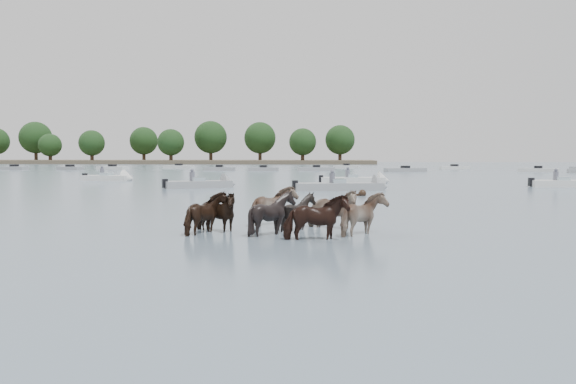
{
  "coord_description": "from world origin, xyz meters",
  "views": [
    {
      "loc": [
        1.37,
        -16.29,
        2.2
      ],
      "look_at": [
        -0.31,
        1.43,
        1.1
      ],
      "focal_mm": 36.48,
      "sensor_mm": 36.0,
      "label": 1
    }
  ],
  "objects": [
    {
      "name": "swimming_pony",
      "position": [
        2.37,
        16.24,
        0.1
      ],
      "size": [
        0.72,
        0.44,
        0.44
      ],
      "color": "black",
      "rests_on": "ground"
    },
    {
      "name": "motorboat_f",
      "position": [
        -18.91,
        33.84,
        0.23
      ],
      "size": [
        4.94,
        2.09,
        1.92
      ],
      "rotation": [
        0.0,
        0.0,
        -0.11
      ],
      "color": "silver",
      "rests_on": "ground"
    },
    {
      "name": "ground",
      "position": [
        0.0,
        0.0,
        0.0
      ],
      "size": [
        400.0,
        400.0,
        0.0
      ],
      "primitive_type": "plane",
      "color": "slate",
      "rests_on": "ground"
    },
    {
      "name": "motorboat_d",
      "position": [
        17.56,
        26.95,
        0.23
      ],
      "size": [
        4.93,
        1.86,
        1.92
      ],
      "rotation": [
        0.0,
        0.0,
        0.06
      ],
      "color": "silver",
      "rests_on": "ground"
    },
    {
      "name": "motorboat_b",
      "position": [
        1.84,
        21.47,
        0.22
      ],
      "size": [
        6.32,
        2.89,
        1.92
      ],
      "rotation": [
        0.0,
        0.0,
        0.22
      ],
      "color": "gray",
      "rests_on": "ground"
    },
    {
      "name": "distant_flotilla",
      "position": [
        -0.14,
        74.12,
        0.26
      ],
      "size": [
        106.35,
        28.47,
        0.93
      ],
      "color": "gray",
      "rests_on": "ground"
    },
    {
      "name": "shoreline",
      "position": [
        -70.0,
        150.0,
        0.5
      ],
      "size": [
        160.0,
        30.0,
        1.0
      ],
      "primitive_type": "cube",
      "color": "#4C4233",
      "rests_on": "ground"
    },
    {
      "name": "motorboat_c",
      "position": [
        2.89,
        31.37,
        0.23
      ],
      "size": [
        5.81,
        2.11,
        1.92
      ],
      "rotation": [
        0.0,
        0.0,
        0.09
      ],
      "color": "silver",
      "rests_on": "ground"
    },
    {
      "name": "pony_herd",
      "position": [
        -0.32,
        0.46,
        0.5
      ],
      "size": [
        5.96,
        4.55,
        1.45
      ],
      "color": "black",
      "rests_on": "ground"
    },
    {
      "name": "treeline",
      "position": [
        -69.5,
        150.33,
        6.85
      ],
      "size": [
        148.18,
        21.51,
        12.5
      ],
      "color": "#382619",
      "rests_on": "ground"
    },
    {
      "name": "motorboat_a",
      "position": [
        -8.03,
        23.75,
        0.23
      ],
      "size": [
        5.16,
        3.85,
        1.92
      ],
      "rotation": [
        0.0,
        0.0,
        0.51
      ],
      "color": "gray",
      "rests_on": "ground"
    }
  ]
}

